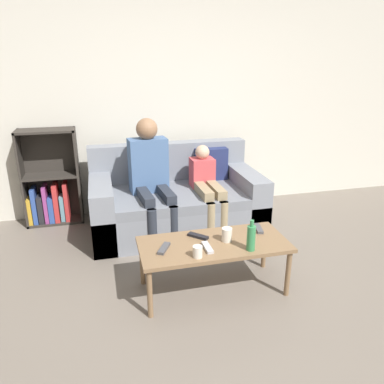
{
  "coord_description": "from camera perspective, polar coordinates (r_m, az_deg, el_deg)",
  "views": [
    {
      "loc": [
        -0.89,
        -1.87,
        1.76
      ],
      "look_at": [
        -0.12,
        1.17,
        0.63
      ],
      "focal_mm": 35.0,
      "sensor_mm": 36.0,
      "label": 1
    }
  ],
  "objects": [
    {
      "name": "couch",
      "position": [
        4.03,
        -2.45,
        -1.56
      ],
      "size": [
        1.76,
        0.98,
        0.87
      ],
      "color": "gray",
      "rests_on": "ground_plane"
    },
    {
      "name": "bookshelf",
      "position": [
        4.43,
        -20.74,
        0.6
      ],
      "size": [
        0.6,
        0.28,
        1.05
      ],
      "color": "#332D28",
      "rests_on": "ground_plane"
    },
    {
      "name": "coffee_table",
      "position": [
        2.93,
        3.32,
        -8.42
      ],
      "size": [
        1.15,
        0.51,
        0.42
      ],
      "color": "brown",
      "rests_on": "ground_plane"
    },
    {
      "name": "cup_near",
      "position": [
        2.92,
        5.33,
        -6.49
      ],
      "size": [
        0.08,
        0.08,
        0.11
      ],
      "color": "silver",
      "rests_on": "coffee_table"
    },
    {
      "name": "wall_back",
      "position": [
        4.45,
        -2.67,
        13.89
      ],
      "size": [
        12.0,
        0.06,
        2.6
      ],
      "color": "beige",
      "rests_on": "ground_plane"
    },
    {
      "name": "tv_remote_3",
      "position": [
        2.82,
        2.37,
        -8.44
      ],
      "size": [
        0.05,
        0.17,
        0.02
      ],
      "rotation": [
        0.0,
        0.0,
        0.01
      ],
      "color": "#B7B7BC",
      "rests_on": "coffee_table"
    },
    {
      "name": "ground_plane",
      "position": [
        2.72,
        9.09,
        -20.82
      ],
      "size": [
        22.0,
        22.0,
        0.0
      ],
      "primitive_type": "plane",
      "color": "#70665B"
    },
    {
      "name": "person_adult",
      "position": [
        3.78,
        -6.36,
        3.35
      ],
      "size": [
        0.4,
        0.69,
        1.2
      ],
      "rotation": [
        0.0,
        0.0,
        0.1
      ],
      "color": "#282D38",
      "rests_on": "ground_plane"
    },
    {
      "name": "tv_remote_2",
      "position": [
        2.81,
        -4.29,
        -8.56
      ],
      "size": [
        0.12,
        0.17,
        0.02
      ],
      "rotation": [
        0.0,
        0.0,
        -0.5
      ],
      "color": "#47474C",
      "rests_on": "coffee_table"
    },
    {
      "name": "tv_remote_0",
      "position": [
        2.98,
        0.93,
        -6.74
      ],
      "size": [
        0.15,
        0.15,
        0.02
      ],
      "rotation": [
        0.0,
        0.0,
        0.78
      ],
      "color": "black",
      "rests_on": "coffee_table"
    },
    {
      "name": "tv_remote_1",
      "position": [
        3.16,
        10.1,
        -5.5
      ],
      "size": [
        0.08,
        0.18,
        0.02
      ],
      "rotation": [
        0.0,
        0.0,
        -0.2
      ],
      "color": "#47474C",
      "rests_on": "coffee_table"
    },
    {
      "name": "cup_far",
      "position": [
        2.69,
        0.85,
        -9.08
      ],
      "size": [
        0.07,
        0.07,
        0.09
      ],
      "color": "silver",
      "rests_on": "coffee_table"
    },
    {
      "name": "bottle",
      "position": [
        2.79,
        9.0,
        -6.86
      ],
      "size": [
        0.06,
        0.06,
        0.24
      ],
      "color": "#33844C",
      "rests_on": "coffee_table"
    },
    {
      "name": "person_child",
      "position": [
        3.87,
        2.27,
        1.09
      ],
      "size": [
        0.25,
        0.66,
        0.9
      ],
      "rotation": [
        0.0,
        0.0,
        0.02
      ],
      "color": "#9E8966",
      "rests_on": "ground_plane"
    }
  ]
}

